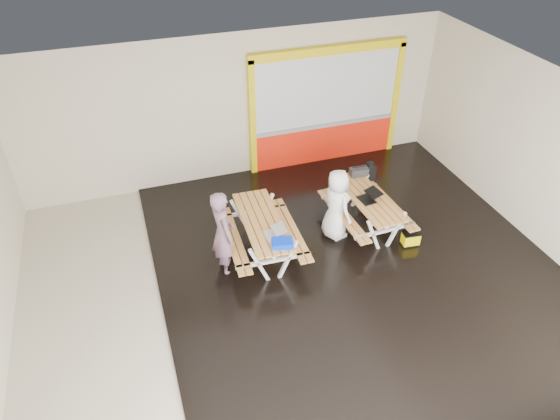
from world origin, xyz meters
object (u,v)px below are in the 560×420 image
object	(u,v)px
toolbox	(359,172)
backpack	(369,171)
picnic_table_right	(367,204)
fluke_bag	(411,239)
person_right	(336,205)
person_left	(223,233)
dark_case	(340,230)
laptop_right	(369,197)
picnic_table_left	(262,229)
blue_pouch	(282,243)
laptop_left	(274,233)

from	to	relation	value
toolbox	backpack	size ratio (longest dim) A/B	0.91
picnic_table_right	fluke_bag	size ratio (longest dim) A/B	5.39
toolbox	fluke_bag	world-z (taller)	toolbox
picnic_table_right	backpack	bearing A→B (deg)	61.81
person_right	fluke_bag	size ratio (longest dim) A/B	4.08
person_left	dark_case	distance (m)	2.65
laptop_right	dark_case	world-z (taller)	laptop_right
person_right	person_left	bearing A→B (deg)	82.67
picnic_table_left	person_left	bearing A→B (deg)	-166.17
blue_pouch	fluke_bag	world-z (taller)	blue_pouch
laptop_left	laptop_right	size ratio (longest dim) A/B	0.83
blue_pouch	person_right	bearing A→B (deg)	30.73
toolbox	picnic_table_right	bearing A→B (deg)	-102.37
picnic_table_right	person_left	size ratio (longest dim) A/B	1.14
person_left	dark_case	world-z (taller)	person_left
picnic_table_left	person_right	bearing A→B (deg)	1.15
picnic_table_left	toolbox	distance (m)	2.69
fluke_bag	laptop_left	bearing A→B (deg)	175.28
backpack	dark_case	distance (m)	1.67
picnic_table_right	dark_case	xyz separation A→B (m)	(-0.61, -0.07, -0.49)
backpack	fluke_bag	xyz separation A→B (m)	(0.06, -1.85, -0.53)
picnic_table_left	person_left	distance (m)	0.88
person_right	laptop_right	distance (m)	0.73
toolbox	dark_case	bearing A→B (deg)	-131.47
laptop_right	dark_case	size ratio (longest dim) A/B	1.21
laptop_right	blue_pouch	xyz separation A→B (m)	(-2.17, -0.87, 0.04)
picnic_table_right	person_right	size ratio (longest dim) A/B	1.32
picnic_table_left	backpack	xyz separation A→B (m)	(2.85, 1.11, 0.09)
laptop_right	picnic_table_right	bearing A→B (deg)	73.39
picnic_table_left	picnic_table_right	distance (m)	2.32
picnic_table_right	toolbox	bearing A→B (deg)	77.63
blue_pouch	picnic_table_right	bearing A→B (deg)	23.35
toolbox	dark_case	distance (m)	1.42
picnic_table_left	person_left	size ratio (longest dim) A/B	1.19
fluke_bag	picnic_table_left	bearing A→B (deg)	165.74
person_left	blue_pouch	bearing A→B (deg)	-131.47
fluke_bag	blue_pouch	bearing A→B (deg)	-178.26
picnic_table_right	dark_case	distance (m)	0.78
laptop_left	backpack	distance (m)	3.21
picnic_table_left	person_left	world-z (taller)	person_left
blue_pouch	laptop_left	bearing A→B (deg)	98.33
person_left	laptop_left	size ratio (longest dim) A/B	4.61
person_left	dark_case	size ratio (longest dim) A/B	4.65
laptop_left	dark_case	bearing A→B (deg)	19.03
person_left	person_right	xyz separation A→B (m)	(2.39, 0.23, -0.05)
laptop_left	picnic_table_right	bearing A→B (deg)	15.66
laptop_left	picnic_table_left	bearing A→B (deg)	99.16
laptop_left	fluke_bag	distance (m)	2.93
person_right	backpack	distance (m)	1.68
backpack	fluke_bag	world-z (taller)	backpack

